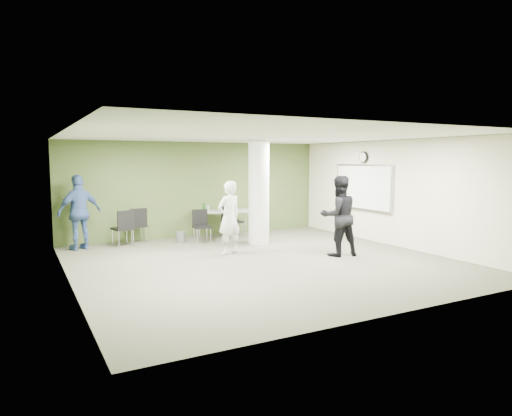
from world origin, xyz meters
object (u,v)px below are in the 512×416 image
man_black (339,216)px  chair_back_left (124,225)px  woman_white (229,218)px  man_blue (80,212)px  folding_table (222,212)px

man_black → chair_back_left: bearing=-29.3°
chair_back_left → woman_white: 2.96m
man_blue → man_black: bearing=126.9°
chair_back_left → woman_white: bearing=122.3°
folding_table → chair_back_left: (-2.88, -0.18, -0.18)m
woman_white → man_black: bearing=131.8°
folding_table → man_blue: bearing=-168.4°
folding_table → chair_back_left: 2.89m
man_black → man_blue: size_ratio=1.00×
man_blue → folding_table: bearing=161.8°
woman_white → man_black: (2.20, -1.43, 0.07)m
woman_white → man_blue: bearing=-50.8°
chair_back_left → man_blue: size_ratio=0.51×
chair_back_left → man_black: 5.54m
folding_table → man_blue: size_ratio=0.94×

